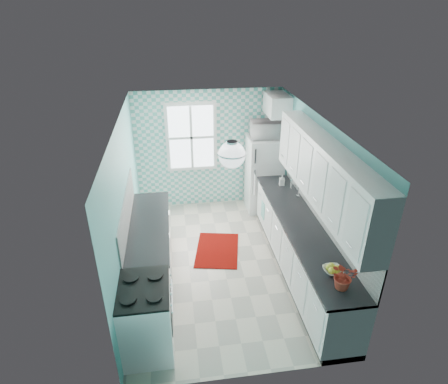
{
  "coord_description": "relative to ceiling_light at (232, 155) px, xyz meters",
  "views": [
    {
      "loc": [
        -0.71,
        -5.12,
        4.07
      ],
      "look_at": [
        0.05,
        0.25,
        1.25
      ],
      "focal_mm": 30.0,
      "sensor_mm": 36.0,
      "label": 1
    }
  ],
  "objects": [
    {
      "name": "stove",
      "position": [
        -1.2,
        -0.77,
        -1.82
      ],
      "size": [
        0.65,
        0.81,
        0.97
      ],
      "rotation": [
        0.0,
        0.0,
        0.07
      ],
      "color": "silver",
      "rests_on": "floor"
    },
    {
      "name": "backsplash_right",
      "position": [
        1.49,
        0.4,
        -1.13
      ],
      "size": [
        0.02,
        3.6,
        0.51
      ],
      "primitive_type": "cube",
      "color": "white",
      "rests_on": "wall_right"
    },
    {
      "name": "base_cabinets_right",
      "position": [
        1.2,
        0.4,
        -1.87
      ],
      "size": [
        0.6,
        3.6,
        0.9
      ],
      "primitive_type": "cube",
      "color": "white",
      "rests_on": "floor"
    },
    {
      "name": "potted_plant",
      "position": [
        1.2,
        -1.06,
        -1.21
      ],
      "size": [
        0.34,
        0.31,
        0.35
      ],
      "primitive_type": "imported",
      "rotation": [
        0.0,
        0.0,
        0.1
      ],
      "color": "#AB222E",
      "rests_on": "countertop_right"
    },
    {
      "name": "base_cabinets_left",
      "position": [
        -1.2,
        0.73,
        -1.87
      ],
      "size": [
        0.6,
        2.15,
        0.9
      ],
      "primitive_type": "cube",
      "color": "white",
      "rests_on": "floor"
    },
    {
      "name": "fridge",
      "position": [
        1.11,
        2.59,
        -1.52
      ],
      "size": [
        0.7,
        0.69,
        1.6
      ],
      "rotation": [
        0.0,
        0.0,
        0.06
      ],
      "color": "white",
      "rests_on": "floor"
    },
    {
      "name": "accent_wall",
      "position": [
        0.0,
        2.99,
        -1.07
      ],
      "size": [
        3.0,
        0.01,
        2.5
      ],
      "primitive_type": "cube",
      "color": "#56B5A9",
      "rests_on": "wall_back"
    },
    {
      "name": "upper_cabinet_fridge",
      "position": [
        1.3,
        2.63,
        -0.07
      ],
      "size": [
        0.4,
        0.74,
        0.4
      ],
      "primitive_type": "cube",
      "color": "white",
      "rests_on": "wall_right"
    },
    {
      "name": "ceiling_light",
      "position": [
        0.0,
        0.0,
        0.0
      ],
      "size": [
        0.34,
        0.34,
        0.35
      ],
      "color": "silver",
      "rests_on": "ceiling"
    },
    {
      "name": "fruit_bowl",
      "position": [
        1.2,
        -0.77,
        -1.35
      ],
      "size": [
        0.26,
        0.26,
        0.06
      ],
      "primitive_type": "imported",
      "rotation": [
        0.0,
        0.0,
        0.06
      ],
      "color": "white",
      "rests_on": "countertop_right"
    },
    {
      "name": "sink",
      "position": [
        1.2,
        1.24,
        -1.39
      ],
      "size": [
        0.52,
        0.44,
        0.53
      ],
      "rotation": [
        0.0,
        0.0,
        0.02
      ],
      "color": "silver",
      "rests_on": "countertop_right"
    },
    {
      "name": "upper_cabinets_right",
      "position": [
        1.33,
        0.2,
        -0.42
      ],
      "size": [
        0.33,
        3.2,
        0.9
      ],
      "primitive_type": "cube",
      "color": "white",
      "rests_on": "wall_right"
    },
    {
      "name": "soap_bottle",
      "position": [
        1.25,
        1.77,
        -1.28
      ],
      "size": [
        0.1,
        0.1,
        0.2
      ],
      "primitive_type": "imported",
      "rotation": [
        0.0,
        0.0,
        -0.14
      ],
      "color": "#9CAEC0",
      "rests_on": "countertop_right"
    },
    {
      "name": "wall_front",
      "position": [
        0.0,
        -1.41,
        -1.07
      ],
      "size": [
        3.0,
        0.02,
        2.5
      ],
      "primitive_type": "cube",
      "color": "#64BCBA",
      "rests_on": "floor"
    },
    {
      "name": "window",
      "position": [
        -0.35,
        2.96,
        -0.77
      ],
      "size": [
        1.04,
        0.05,
        1.44
      ],
      "color": "white",
      "rests_on": "wall_back"
    },
    {
      "name": "microwave",
      "position": [
        1.11,
        2.59,
        -0.56
      ],
      "size": [
        0.63,
        0.44,
        0.33
      ],
      "primitive_type": "imported",
      "rotation": [
        0.0,
        0.0,
        3.09
      ],
      "color": "white",
      "rests_on": "fridge"
    },
    {
      "name": "backsplash_left",
      "position": [
        -1.49,
        0.73,
        -1.13
      ],
      "size": [
        0.02,
        2.15,
        0.51
      ],
      "primitive_type": "cube",
      "color": "white",
      "rests_on": "wall_left"
    },
    {
      "name": "wall_left",
      "position": [
        -1.51,
        0.8,
        -1.07
      ],
      "size": [
        0.02,
        4.4,
        2.5
      ],
      "primitive_type": "cube",
      "color": "#64BCBA",
      "rests_on": "floor"
    },
    {
      "name": "floor",
      "position": [
        0.0,
        0.8,
        -2.33
      ],
      "size": [
        3.0,
        4.4,
        0.02
      ],
      "primitive_type": "cube",
      "color": "beige",
      "rests_on": "ground"
    },
    {
      "name": "countertop_right",
      "position": [
        1.19,
        0.4,
        -1.4
      ],
      "size": [
        0.63,
        3.6,
        0.04
      ],
      "primitive_type": "cube",
      "color": "black",
      "rests_on": "base_cabinets_right"
    },
    {
      "name": "rug",
      "position": [
        -0.06,
        1.17,
        -2.32
      ],
      "size": [
        0.93,
        1.18,
        0.02
      ],
      "primitive_type": "cube",
      "rotation": [
        0.0,
        0.0,
        -0.19
      ],
      "color": "#7C1002",
      "rests_on": "floor"
    },
    {
      "name": "wall_right",
      "position": [
        1.51,
        0.8,
        -1.07
      ],
      "size": [
        0.02,
        4.4,
        2.5
      ],
      "primitive_type": "cube",
      "color": "#64BCBA",
      "rests_on": "floor"
    },
    {
      "name": "wall_back",
      "position": [
        0.0,
        3.01,
        -1.07
      ],
      "size": [
        3.0,
        0.02,
        2.5
      ],
      "primitive_type": "cube",
      "color": "#64BCBA",
      "rests_on": "floor"
    },
    {
      "name": "ceiling",
      "position": [
        0.0,
        0.8,
        0.19
      ],
      "size": [
        3.0,
        4.4,
        0.02
      ],
      "primitive_type": "cube",
      "color": "white",
      "rests_on": "wall_back"
    },
    {
      "name": "countertop_left",
      "position": [
        -1.19,
        0.73,
        -1.4
      ],
      "size": [
        0.63,
        2.15,
        0.04
      ],
      "primitive_type": "cube",
      "color": "black",
      "rests_on": "base_cabinets_left"
    },
    {
      "name": "dish_towel",
      "position": [
        0.89,
        1.67,
        -1.84
      ],
      "size": [
        0.05,
        0.22,
        0.33
      ],
      "primitive_type": "cube",
      "rotation": [
        0.0,
        0.0,
        -0.16
      ],
      "color": "#62B5B3",
      "rests_on": "base_cabinets_right"
    }
  ]
}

